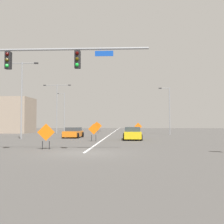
# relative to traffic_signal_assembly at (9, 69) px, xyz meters

# --- Properties ---
(ground) EXTENTS (165.44, 165.44, 0.00)m
(ground) POSITION_rel_traffic_signal_assembly_xyz_m (4.57, 0.01, -5.05)
(ground) COLOR #4C4947
(road_centre_stripe) EXTENTS (0.16, 91.91, 0.01)m
(road_centre_stripe) POSITION_rel_traffic_signal_assembly_xyz_m (4.57, 45.97, -5.05)
(road_centre_stripe) COLOR white
(road_centre_stripe) RESTS_ON ground
(traffic_signal_assembly) EXTENTS (12.85, 0.44, 6.74)m
(traffic_signal_assembly) POSITION_rel_traffic_signal_assembly_xyz_m (0.00, 0.00, 0.00)
(traffic_signal_assembly) COLOR gray
(traffic_signal_assembly) RESTS_ON ground
(street_lamp_near_right) EXTENTS (1.74, 0.24, 7.35)m
(street_lamp_near_right) POSITION_rel_traffic_signal_assembly_xyz_m (13.66, 26.56, -0.98)
(street_lamp_near_right) COLOR gray
(street_lamp_near_right) RESTS_ON ground
(street_lamp_mid_right) EXTENTS (3.65, 0.24, 8.62)m
(street_lamp_mid_right) POSITION_rel_traffic_signal_assembly_xyz_m (-4.57, 13.70, 0.03)
(street_lamp_mid_right) COLOR gray
(street_lamp_mid_right) RESTS_ON ground
(street_lamp_mid_left) EXTENTS (1.72, 0.24, 8.16)m
(street_lamp_mid_left) POSITION_rel_traffic_signal_assembly_xyz_m (-5.99, 40.47, -0.57)
(street_lamp_mid_left) COLOR gray
(street_lamp_mid_left) RESTS_ON ground
(street_lamp_far_left) EXTENTS (4.69, 0.24, 8.37)m
(street_lamp_far_left) POSITION_rel_traffic_signal_assembly_xyz_m (-4.67, 29.58, -0.02)
(street_lamp_far_left) COLOR gray
(street_lamp_far_left) RESTS_ON ground
(construction_sign_right_shoulder) EXTENTS (1.31, 0.20, 2.05)m
(construction_sign_right_shoulder) POSITION_rel_traffic_signal_assembly_xyz_m (1.91, 31.79, -3.76)
(construction_sign_right_shoulder) COLOR orange
(construction_sign_right_shoulder) RESTS_ON ground
(construction_sign_left_shoulder) EXTENTS (1.08, 0.09, 1.74)m
(construction_sign_left_shoulder) POSITION_rel_traffic_signal_assembly_xyz_m (3.91, 10.44, -3.96)
(construction_sign_left_shoulder) COLOR orange
(construction_sign_left_shoulder) RESTS_ON ground
(construction_sign_median_near) EXTENTS (1.15, 0.25, 1.74)m
(construction_sign_median_near) POSITION_rel_traffic_signal_assembly_xyz_m (1.67, 2.11, -3.98)
(construction_sign_median_near) COLOR orange
(construction_sign_median_near) RESTS_ON ground
(construction_sign_right_lane) EXTENTS (1.23, 0.29, 1.83)m
(construction_sign_right_lane) POSITION_rel_traffic_signal_assembly_xyz_m (1.47, 39.72, -3.92)
(construction_sign_right_lane) COLOR orange
(construction_sign_right_lane) RESTS_ON ground
(construction_sign_median_far) EXTENTS (1.26, 0.35, 1.87)m
(construction_sign_median_far) POSITION_rel_traffic_signal_assembly_xyz_m (9.03, 28.76, -3.90)
(construction_sign_median_far) COLOR orange
(construction_sign_median_far) RESTS_ON ground
(car_orange_far) EXTENTS (2.09, 3.94, 1.26)m
(car_orange_far) POSITION_rel_traffic_signal_assembly_xyz_m (0.65, 16.90, -4.44)
(car_orange_far) COLOR orange
(car_orange_far) RESTS_ON ground
(car_yellow_distant) EXTENTS (1.99, 4.51, 1.37)m
(car_yellow_distant) POSITION_rel_traffic_signal_assembly_xyz_m (7.72, 13.35, -4.41)
(car_yellow_distant) COLOR gold
(car_yellow_distant) RESTS_ON ground
(roadside_building_west) EXTENTS (7.11, 6.22, 6.39)m
(roadside_building_west) POSITION_rel_traffic_signal_assembly_xyz_m (-13.71, 32.48, -1.86)
(roadside_building_west) COLOR gray
(roadside_building_west) RESTS_ON ground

